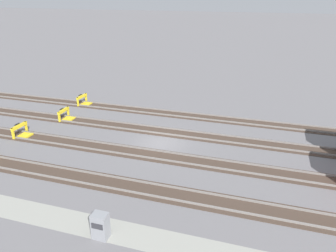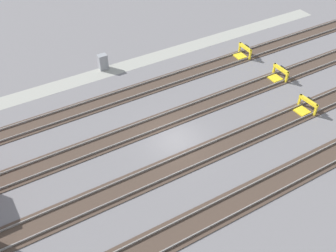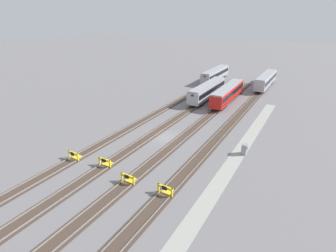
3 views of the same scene
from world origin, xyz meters
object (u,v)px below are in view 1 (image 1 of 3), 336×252
at_px(bumper_stop_middle_track, 66,115).
at_px(electrical_cabinet, 100,226).
at_px(bumper_stop_near_inner_track, 22,131).
at_px(bumper_stop_far_inner_track, 84,101).

height_order(bumper_stop_middle_track, electrical_cabinet, electrical_cabinet).
relative_size(bumper_stop_near_inner_track, bumper_stop_far_inner_track, 1.00).
bearing_deg(bumper_stop_middle_track, bumper_stop_far_inner_track, 99.05).
xyz_separation_m(bumper_stop_far_inner_track, electrical_cabinet, (13.41, -20.57, 0.29)).
height_order(bumper_stop_near_inner_track, bumper_stop_far_inner_track, same).
distance_m(bumper_stop_middle_track, electrical_cabinet, 19.97).
xyz_separation_m(bumper_stop_middle_track, bumper_stop_far_inner_track, (-0.81, 5.08, 0.00)).
height_order(bumper_stop_far_inner_track, electrical_cabinet, electrical_cabinet).
distance_m(bumper_stop_near_inner_track, bumper_stop_far_inner_track, 10.22).
relative_size(bumper_stop_far_inner_track, electrical_cabinet, 1.25).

